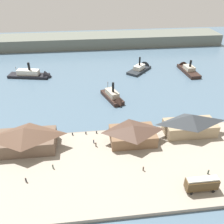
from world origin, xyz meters
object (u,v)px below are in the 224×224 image
(street_tram, at_px, (202,183))
(pedestrian_walking_east, at_px, (53,166))
(ferry_mid_harbor, at_px, (114,98))
(mooring_post_east, at_px, (97,132))
(ferry_shed_central_terminal, at_px, (133,133))
(ferry_departing_north, at_px, (142,68))
(ferry_shed_customs_shed, at_px, (190,124))
(pedestrian_standing_center, at_px, (26,180))
(pedestrian_near_west_shed, at_px, (94,141))
(ferry_approaching_east, at_px, (187,69))
(pedestrian_at_waters_edge, at_px, (143,169))
(mooring_post_center_east, at_px, (72,134))
(pedestrian_near_cart, at_px, (96,144))
(pedestrian_walking_west, at_px, (208,172))
(ferry_outer_harbor, at_px, (34,75))
(ferry_shed_east_terminal, at_px, (26,138))
(mooring_post_center_west, at_px, (86,133))

(street_tram, height_order, pedestrian_walking_east, street_tram)
(ferry_mid_harbor, bearing_deg, mooring_post_east, -110.14)
(ferry_shed_central_terminal, xyz_separation_m, ferry_departing_north, (18.59, 67.60, -3.33))
(ferry_shed_customs_shed, distance_m, pedestrian_standing_center, 57.59)
(pedestrian_near_west_shed, xyz_separation_m, ferry_approaching_east, (58.01, 62.18, -0.56))
(street_tram, xyz_separation_m, mooring_post_east, (-26.58, 29.33, -2.10))
(pedestrian_near_west_shed, bearing_deg, ferry_departing_north, 64.48)
(ferry_shed_central_terminal, bearing_deg, ferry_approaching_east, 54.57)
(pedestrian_at_waters_edge, height_order, ferry_departing_north, ferry_departing_north)
(mooring_post_center_east, bearing_deg, pedestrian_near_cart, -42.51)
(pedestrian_at_waters_edge, relative_size, pedestrian_near_cart, 0.96)
(ferry_shed_customs_shed, height_order, pedestrian_walking_west, ferry_shed_customs_shed)
(pedestrian_standing_center, distance_m, ferry_outer_harbor, 79.43)
(ferry_shed_east_terminal, bearing_deg, pedestrian_standing_center, -82.03)
(pedestrian_standing_center, distance_m, pedestrian_at_waters_edge, 34.09)
(ferry_shed_customs_shed, xyz_separation_m, street_tram, (-6.98, -25.55, -1.50))
(pedestrian_walking_west, bearing_deg, ferry_shed_east_terminal, 161.31)
(mooring_post_center_west, relative_size, ferry_outer_harbor, 0.04)
(street_tram, xyz_separation_m, pedestrian_near_west_shed, (-27.91, 23.90, -1.83))
(ferry_mid_harbor, height_order, ferry_departing_north, ferry_mid_harbor)
(street_tram, bearing_deg, pedestrian_at_waters_edge, 146.95)
(pedestrian_walking_east, bearing_deg, ferry_shed_customs_shed, 14.58)
(mooring_post_center_west, distance_m, ferry_outer_harbor, 64.08)
(ferry_approaching_east, bearing_deg, pedestrian_walking_west, -107.41)
(mooring_post_center_west, xyz_separation_m, ferry_outer_harbor, (-27.12, 58.06, -0.26))
(ferry_mid_harbor, height_order, ferry_outer_harbor, ferry_mid_harbor)
(ferry_shed_central_terminal, distance_m, pedestrian_standing_center, 36.78)
(pedestrian_standing_center, height_order, ferry_departing_north, ferry_departing_north)
(ferry_shed_customs_shed, distance_m, ferry_approaching_east, 64.91)
(pedestrian_near_cart, height_order, ferry_outer_harbor, ferry_outer_harbor)
(pedestrian_near_west_shed, distance_m, pedestrian_near_cart, 2.05)
(ferry_outer_harbor, bearing_deg, mooring_post_center_east, -69.02)
(ferry_shed_customs_shed, distance_m, pedestrian_near_cart, 34.59)
(ferry_shed_central_terminal, bearing_deg, street_tram, -58.44)
(pedestrian_walking_west, height_order, pedestrian_near_cart, pedestrian_walking_west)
(mooring_post_center_east, height_order, mooring_post_east, same)
(ferry_shed_east_terminal, bearing_deg, pedestrian_near_cart, -4.99)
(ferry_shed_east_terminal, xyz_separation_m, pedestrian_at_waters_edge, (36.24, -14.92, -3.36))
(pedestrian_standing_center, relative_size, ferry_outer_harbor, 0.07)
(ferry_mid_harbor, distance_m, ferry_outer_harbor, 51.70)
(ferry_shed_customs_shed, bearing_deg, pedestrian_walking_west, -96.18)
(ferry_mid_harbor, xyz_separation_m, ferry_approaching_east, (47.14, 30.75, -0.21))
(street_tram, relative_size, pedestrian_standing_center, 5.18)
(pedestrian_near_cart, height_order, mooring_post_east, pedestrian_near_cart)
(mooring_post_center_west, bearing_deg, pedestrian_near_cart, -66.66)
(pedestrian_near_cart, relative_size, ferry_approaching_east, 0.08)
(ferry_shed_central_terminal, relative_size, pedestrian_at_waters_edge, 9.46)
(pedestrian_near_cart, height_order, mooring_post_center_east, pedestrian_near_cart)
(pedestrian_standing_center, bearing_deg, mooring_post_east, 44.15)
(mooring_post_center_east, bearing_deg, street_tram, -39.70)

